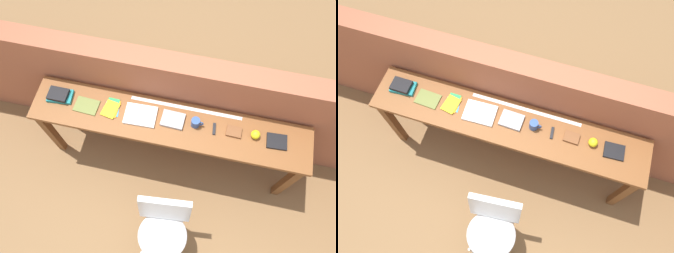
# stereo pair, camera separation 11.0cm
# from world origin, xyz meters

# --- Properties ---
(ground_plane) EXTENTS (40.00, 40.00, 0.00)m
(ground_plane) POSITION_xyz_m (0.00, 0.00, 0.00)
(ground_plane) COLOR brown
(brick_wall_back) EXTENTS (6.00, 0.20, 1.31)m
(brick_wall_back) POSITION_xyz_m (0.00, 0.64, 0.65)
(brick_wall_back) COLOR #935138
(brick_wall_back) RESTS_ON ground
(sideboard) EXTENTS (2.50, 0.44, 0.88)m
(sideboard) POSITION_xyz_m (0.00, 0.30, 0.74)
(sideboard) COLOR brown
(sideboard) RESTS_ON ground
(chair_white_moulded) EXTENTS (0.48, 0.49, 0.89)m
(chair_white_moulded) POSITION_xyz_m (0.13, -0.53, 0.53)
(chair_white_moulded) COLOR silver
(chair_white_moulded) RESTS_ON ground
(book_stack_leftmost) EXTENTS (0.23, 0.16, 0.06)m
(book_stack_leftmost) POSITION_xyz_m (-1.02, 0.34, 0.91)
(book_stack_leftmost) COLOR #19757A
(book_stack_leftmost) RESTS_ON sideboard
(magazine_cycling) EXTENTS (0.22, 0.16, 0.01)m
(magazine_cycling) POSITION_xyz_m (-0.76, 0.30, 0.89)
(magazine_cycling) COLOR olive
(magazine_cycling) RESTS_ON sideboard
(pamphlet_pile_colourful) EXTENTS (0.16, 0.21, 0.01)m
(pamphlet_pile_colourful) POSITION_xyz_m (-0.53, 0.32, 0.89)
(pamphlet_pile_colourful) COLOR #3399D8
(pamphlet_pile_colourful) RESTS_ON sideboard
(book_open_centre) EXTENTS (0.29, 0.21, 0.02)m
(book_open_centre) POSITION_xyz_m (-0.26, 0.31, 0.89)
(book_open_centre) COLOR white
(book_open_centre) RESTS_ON sideboard
(book_grey_hardcover) EXTENTS (0.20, 0.16, 0.03)m
(book_grey_hardcover) POSITION_xyz_m (0.03, 0.33, 0.89)
(book_grey_hardcover) COLOR #9E9EA3
(book_grey_hardcover) RESTS_ON sideboard
(mug) EXTENTS (0.11, 0.08, 0.09)m
(mug) POSITION_xyz_m (0.23, 0.33, 0.92)
(mug) COLOR #2D4C8C
(mug) RESTS_ON sideboard
(multitool_folded) EXTENTS (0.03, 0.11, 0.02)m
(multitool_folded) POSITION_xyz_m (0.40, 0.32, 0.89)
(multitool_folded) COLOR black
(multitool_folded) RESTS_ON sideboard
(leather_journal_brown) EXTENTS (0.13, 0.10, 0.02)m
(leather_journal_brown) POSITION_xyz_m (0.57, 0.33, 0.89)
(leather_journal_brown) COLOR brown
(leather_journal_brown) RESTS_ON sideboard
(sports_ball_small) EXTENTS (0.08, 0.08, 0.08)m
(sports_ball_small) POSITION_xyz_m (0.75, 0.33, 0.92)
(sports_ball_small) COLOR yellow
(sports_ball_small) RESTS_ON sideboard
(book_repair_rightmost) EXTENTS (0.18, 0.15, 0.02)m
(book_repair_rightmost) POSITION_xyz_m (0.94, 0.32, 0.89)
(book_repair_rightmost) COLOR black
(book_repair_rightmost) RESTS_ON sideboard
(ruler_metal_back_edge) EXTENTS (1.01, 0.03, 0.00)m
(ruler_metal_back_edge) POSITION_xyz_m (0.12, 0.47, 0.88)
(ruler_metal_back_edge) COLOR silver
(ruler_metal_back_edge) RESTS_ON sideboard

